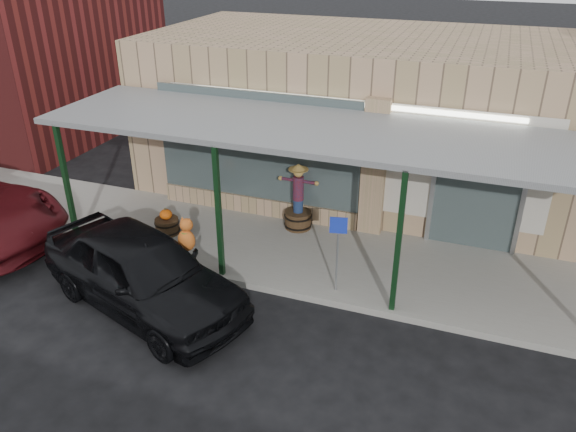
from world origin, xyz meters
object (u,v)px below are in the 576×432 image
(parked_sedan, at_px, (143,271))
(barrel_pumpkin, at_px, (167,224))
(barrel_scarecrow, at_px, (298,207))
(handicap_sign, at_px, (338,244))

(parked_sedan, bearing_deg, barrel_pumpkin, 41.46)
(barrel_scarecrow, bearing_deg, parked_sedan, -98.62)
(barrel_pumpkin, height_order, handicap_sign, handicap_sign)
(barrel_pumpkin, bearing_deg, parked_sedan, -67.93)
(barrel_scarecrow, xyz_separation_m, barrel_pumpkin, (-2.84, -1.34, -0.33))
(handicap_sign, bearing_deg, barrel_scarecrow, 112.72)
(barrel_pumpkin, distance_m, parked_sedan, 2.74)
(handicap_sign, distance_m, parked_sedan, 3.79)
(handicap_sign, xyz_separation_m, parked_sedan, (-3.42, -1.59, -0.41))
(barrel_scarecrow, distance_m, parked_sedan, 4.26)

